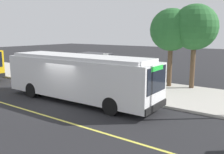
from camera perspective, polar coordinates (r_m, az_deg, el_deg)
The scene contains 10 objects.
ground_plane at distance 15.86m, azimuth -10.83°, elevation -5.98°, with size 120.00×120.00×0.00m, color #232326.
sidewalk_curb at distance 20.26m, azimuth 1.63°, elevation -2.03°, with size 44.00×6.40×0.15m, color #B7B2A8.
lane_stripe_center at distance 14.52m, azimuth -17.23°, elevation -7.77°, with size 36.00×0.14×0.01m, color #E0D64C.
transit_bus_main at distance 15.97m, azimuth -7.64°, elevation 0.18°, with size 10.90×2.84×2.95m.
bus_shelter at distance 21.63m, azimuth -3.96°, elevation 3.67°, with size 2.90×1.60×2.48m.
waiting_bench at distance 21.52m, azimuth -3.71°, elevation 0.19°, with size 1.60×0.48×0.95m.
route_sign_post at distance 17.51m, azimuth -1.45°, elevation 2.28°, with size 0.44×0.08×2.80m.
pedestrian_commuter at distance 19.00m, azimuth -4.62°, elevation 0.32°, with size 0.24×0.40×1.69m.
street_tree_near_shelter at distance 19.98m, azimuth 13.40°, elevation 10.40°, with size 3.25×3.25×6.04m.
street_tree_upstreet at distance 19.78m, azimuth 18.43°, elevation 10.71°, with size 3.39×3.39×6.30m.
Camera 1 is at (11.21, -10.32, 4.38)m, focal length 39.92 mm.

